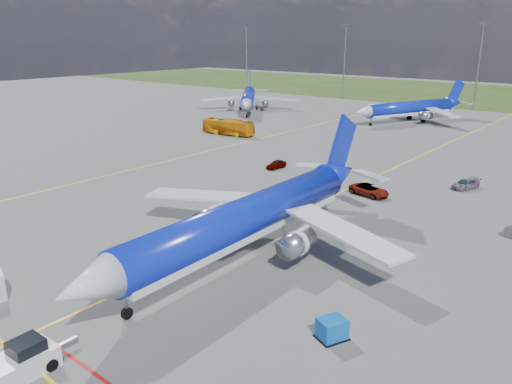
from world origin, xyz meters
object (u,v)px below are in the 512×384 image
Objects in this scene: pushback_tug at (20,363)px; service_car_c at (466,184)px; service_car_a at (276,164)px; apron_bus at (228,127)px; baggage_tug_c at (341,141)px; bg_jet_nw at (248,111)px; bg_jet_nnw at (409,122)px; service_car_b at (369,190)px; main_airliner at (246,256)px; uld_container at (332,329)px.

service_car_c is at bearing 79.87° from pushback_tug.
service_car_c is at bearing 18.53° from service_car_a.
apron_bus is 23.34m from baggage_tug_c.
pushback_tug is 1.66× the size of service_car_a.
service_car_c is at bearing -66.42° from bg_jet_nw.
bg_jet_nnw is 60.20m from service_car_b.
pushback_tug is (19.35, -101.67, 0.83)m from bg_jet_nnw.
baggage_tug_c is (0.49, -31.77, 0.58)m from bg_jet_nnw.
bg_jet_nnw is at bearing 94.54° from service_car_a.
main_airliner is 9.30× the size of service_car_c.
service_car_c is at bearing -27.60° from service_car_b.
bg_jet_nw reaches higher than service_car_b.
service_car_b is at bearing 87.64° from main_airliner.
bg_jet_nnw is 0.86× the size of main_airliner.
apron_bus is 45.01m from service_car_b.
bg_jet_nnw is at bearing 79.75° from baggage_tug_c.
pushback_tug is at bearing -169.19° from service_car_b.
uld_container is (31.60, -86.82, 0.71)m from bg_jet_nnw.
uld_container is (12.84, -6.31, 0.71)m from main_airliner.
service_car_b is (-0.28, 44.58, -0.11)m from pushback_tug.
uld_container is 0.48× the size of service_car_a.
baggage_tug_c is at bearing 108.96° from main_airliner.
service_car_b is at bearing -108.01° from service_car_c.
service_car_b is (40.95, -18.68, -0.85)m from apron_bus.
bg_jet_nnw is at bearing 98.99° from pushback_tug.
service_car_a is at bearing 89.36° from service_car_b.
main_airliner is 7.81× the size of service_car_b.
pushback_tug is at bearing -86.02° from baggage_tug_c.
baggage_tug_c is at bearing 103.31° from pushback_tug.
main_airliner is at bearing -170.32° from service_car_b.
service_car_a is at bearing -97.29° from baggage_tug_c.
pushback_tug is at bearing -57.37° from bg_jet_nnw.
bg_jet_nw is 46.11m from baggage_tug_c.
service_car_b is 0.91× the size of baggage_tug_c.
bg_jet_nnw is 9.48× the size of service_car_a.
apron_bus is at bearing 75.93° from service_car_b.
bg_jet_nnw is 8.03× the size of service_car_c.
pushback_tug is 50.99m from service_car_a.
main_airliner is at bearing 177.81° from uld_container.
service_car_b reaches higher than baggage_tug_c.
uld_container is 72.14m from apron_bus.
service_car_a is (-29.65, 33.09, -0.09)m from uld_container.
main_airliner is at bearing 89.80° from pushback_tug.
bg_jet_nnw reaches higher than baggage_tug_c.
service_car_c is 0.76× the size of baggage_tug_c.
main_airliner is 3.58× the size of apron_bus.
bg_jet_nnw is (40.32, 10.31, 0.00)m from bg_jet_nw.
pushback_tug is 55.88m from service_car_c.
bg_jet_nnw is 6.74× the size of service_car_b.
uld_container is (12.25, 14.85, -0.12)m from pushback_tug.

